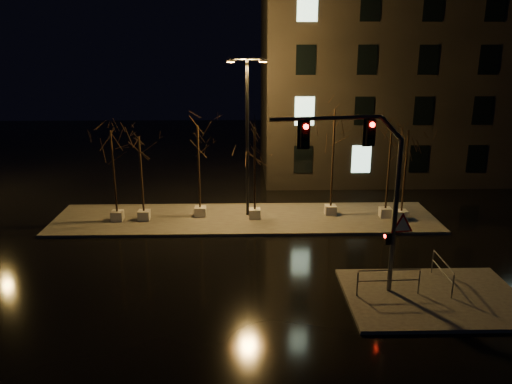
{
  "coord_description": "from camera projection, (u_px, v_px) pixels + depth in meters",
  "views": [
    {
      "loc": [
        -0.05,
        -21.26,
        9.88
      ],
      "look_at": [
        0.53,
        2.31,
        2.8
      ],
      "focal_mm": 35.0,
      "sensor_mm": 36.0,
      "label": 1
    }
  ],
  "objects": [
    {
      "name": "tree_1",
      "position": [
        140.0,
        156.0,
        27.47
      ],
      "size": [
        1.8,
        1.8,
        4.93
      ],
      "color": "beige",
      "rests_on": "median"
    },
    {
      "name": "tree_2",
      "position": [
        198.0,
        146.0,
        27.97
      ],
      "size": [
        1.8,
        1.8,
        5.47
      ],
      "color": "beige",
      "rests_on": "median"
    },
    {
      "name": "ground",
      "position": [
        246.0,
        264.0,
        23.19
      ],
      "size": [
        90.0,
        90.0,
        0.0
      ],
      "primitive_type": "plane",
      "color": "black",
      "rests_on": "ground"
    },
    {
      "name": "tree_5",
      "position": [
        390.0,
        150.0,
        27.88
      ],
      "size": [
        1.8,
        1.8,
        5.22
      ],
      "color": "beige",
      "rests_on": "median"
    },
    {
      "name": "tree_0",
      "position": [
        112.0,
        151.0,
        27.29
      ],
      "size": [
        1.8,
        1.8,
        5.31
      ],
      "color": "beige",
      "rests_on": "median"
    },
    {
      "name": "median",
      "position": [
        245.0,
        219.0,
        28.92
      ],
      "size": [
        22.0,
        5.0,
        0.15
      ],
      "primitive_type": "cube",
      "color": "#413F3A",
      "rests_on": "ground"
    },
    {
      "name": "tree_3",
      "position": [
        255.0,
        149.0,
        27.66
      ],
      "size": [
        1.8,
        1.8,
        5.38
      ],
      "color": "beige",
      "rests_on": "median"
    },
    {
      "name": "traffic_signal_mast",
      "position": [
        369.0,
        180.0,
        18.86
      ],
      "size": [
        5.85,
        0.96,
        7.2
      ],
      "rotation": [
        0.0,
        0.0,
        0.16
      ],
      "color": "#54565B",
      "rests_on": "sidewalk_corner"
    },
    {
      "name": "guard_rail_b",
      "position": [
        443.0,
        269.0,
        20.67
      ],
      "size": [
        0.09,
        2.33,
        1.1
      ],
      "rotation": [
        0.0,
        0.0,
        1.56
      ],
      "color": "#54565B",
      "rests_on": "sidewalk_corner"
    },
    {
      "name": "tree_4",
      "position": [
        334.0,
        134.0,
        28.05
      ],
      "size": [
        1.8,
        1.8,
        6.34
      ],
      "color": "beige",
      "rests_on": "median"
    },
    {
      "name": "streetlight_main",
      "position": [
        247.0,
        128.0,
        27.92
      ],
      "size": [
        2.23,
        0.57,
        8.93
      ],
      "rotation": [
        0.0,
        0.0,
        0.14
      ],
      "color": "black",
      "rests_on": "median"
    },
    {
      "name": "sidewalk_corner",
      "position": [
        433.0,
        297.0,
        20.0
      ],
      "size": [
        7.0,
        5.0,
        0.15
      ],
      "primitive_type": "cube",
      "color": "#413F3A",
      "rests_on": "ground"
    },
    {
      "name": "building",
      "position": [
        425.0,
        75.0,
        38.6
      ],
      "size": [
        25.0,
        12.0,
        15.0
      ],
      "primitive_type": "cube",
      "color": "black",
      "rests_on": "ground"
    },
    {
      "name": "guard_rail_a",
      "position": [
        389.0,
        278.0,
        19.85
      ],
      "size": [
        2.56,
        0.15,
        1.1
      ],
      "rotation": [
        0.0,
        0.0,
        0.04
      ],
      "color": "#54565B",
      "rests_on": "sidewalk_corner"
    },
    {
      "name": "tree_6",
      "position": [
        407.0,
        151.0,
        27.41
      ],
      "size": [
        1.8,
        1.8,
        5.29
      ],
      "color": "beige",
      "rests_on": "median"
    }
  ]
}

